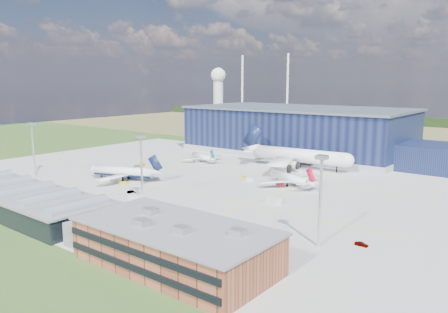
# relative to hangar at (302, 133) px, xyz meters

# --- Properties ---
(ground) EXTENTS (600.00, 600.00, 0.00)m
(ground) POSITION_rel_hangar_xyz_m (-2.81, -94.80, -11.62)
(ground) COLOR #2E501E
(ground) RESTS_ON ground
(apron) EXTENTS (220.00, 160.00, 0.08)m
(apron) POSITION_rel_hangar_xyz_m (-2.81, -84.80, -11.59)
(apron) COLOR gray
(apron) RESTS_ON ground
(farmland) EXTENTS (600.00, 220.00, 0.01)m
(farmland) POSITION_rel_hangar_xyz_m (-2.81, 125.20, -11.62)
(farmland) COLOR olive
(farmland) RESTS_ON ground
(treeline) EXTENTS (600.00, 8.00, 8.00)m
(treeline) POSITION_rel_hangar_xyz_m (-2.81, 205.20, -7.62)
(treeline) COLOR black
(treeline) RESTS_ON ground
(horizon_dressing) EXTENTS (440.20, 18.00, 70.00)m
(horizon_dressing) POSITION_rel_hangar_xyz_m (-194.11, 199.58, 22.58)
(horizon_dressing) COLOR silver
(horizon_dressing) RESTS_ON ground
(hangar) EXTENTS (145.00, 62.00, 26.10)m
(hangar) POSITION_rel_hangar_xyz_m (0.00, 0.00, 0.00)
(hangar) COLOR black
(hangar) RESTS_ON ground
(ops_building) EXTENTS (46.00, 23.00, 10.90)m
(ops_building) POSITION_rel_hangar_xyz_m (52.20, -154.81, -6.82)
(ops_building) COLOR brown
(ops_building) RESTS_ON ground
(glass_concourse) EXTENTS (78.00, 23.00, 8.60)m
(glass_concourse) POSITION_rel_hangar_xyz_m (-9.26, -154.80, -7.93)
(glass_concourse) COLOR black
(glass_concourse) RESTS_ON ground
(light_mast_west) EXTENTS (2.60, 2.60, 23.00)m
(light_mast_west) POSITION_rel_hangar_xyz_m (-62.81, -124.80, 3.82)
(light_mast_west) COLOR silver
(light_mast_west) RESTS_ON ground
(light_mast_center) EXTENTS (2.60, 2.60, 23.00)m
(light_mast_center) POSITION_rel_hangar_xyz_m (7.19, -124.80, 3.82)
(light_mast_center) COLOR silver
(light_mast_center) RESTS_ON ground
(light_mast_east) EXTENTS (2.60, 2.60, 23.00)m
(light_mast_east) POSITION_rel_hangar_xyz_m (72.19, -124.80, 3.82)
(light_mast_east) COLOR silver
(light_mast_east) RESTS_ON ground
(airliner_navy) EXTENTS (43.52, 43.08, 11.13)m
(airliner_navy) POSITION_rel_hangar_xyz_m (-25.24, -106.80, -6.05)
(airliner_navy) COLOR white
(airliner_navy) RESTS_ON ground
(airliner_red) EXTENTS (37.07, 36.76, 9.22)m
(airliner_red) POSITION_rel_hangar_xyz_m (34.42, -72.80, -7.01)
(airliner_red) COLOR white
(airliner_red) RESTS_ON ground
(airliner_widebody) EXTENTS (62.34, 61.17, 19.04)m
(airliner_widebody) POSITION_rel_hangar_xyz_m (20.36, -39.80, -2.10)
(airliner_widebody) COLOR white
(airliner_widebody) RESTS_ON ground
(airliner_regional) EXTENTS (29.86, 29.56, 7.62)m
(airliner_regional) POSITION_rel_hangar_xyz_m (-26.90, -54.80, -7.80)
(airliner_regional) COLOR white
(airliner_regional) RESTS_ON ground
(gse_tug_a) EXTENTS (2.10, 3.42, 1.42)m
(gse_tug_a) POSITION_rel_hangar_xyz_m (-42.82, -81.61, -10.90)
(gse_tug_a) COLOR gold
(gse_tug_a) RESTS_ON ground
(gse_tug_b) EXTENTS (2.89, 3.38, 1.24)m
(gse_tug_b) POSITION_rel_hangar_xyz_m (-18.37, -112.66, -11.00)
(gse_tug_b) COLOR gold
(gse_tug_b) RESTS_ON ground
(gse_van_a) EXTENTS (6.04, 3.88, 2.44)m
(gse_van_a) POSITION_rel_hangar_xyz_m (43.01, -99.01, -10.40)
(gse_van_a) COLOR silver
(gse_van_a) RESTS_ON ground
(gse_cart_a) EXTENTS (3.36, 3.90, 1.42)m
(gse_cart_a) POSITION_rel_hangar_xyz_m (17.22, -76.74, -10.91)
(gse_cart_a) COLOR silver
(gse_cart_a) RESTS_ON ground
(gse_tug_c) EXTENTS (2.80, 3.38, 1.27)m
(gse_tug_c) POSITION_rel_hangar_xyz_m (14.20, -75.81, -10.98)
(gse_tug_c) COLOR gold
(gse_tug_c) RESTS_ON ground
(gse_cart_b) EXTENTS (3.55, 3.01, 1.31)m
(gse_cart_b) POSITION_rel_hangar_xyz_m (25.08, -48.44, -10.96)
(gse_cart_b) COLOR silver
(gse_cart_b) RESTS_ON ground
(gse_van_c) EXTENTS (5.46, 2.64, 2.62)m
(gse_van_c) POSITION_rel_hangar_xyz_m (5.33, -126.16, -10.31)
(gse_van_c) COLOR silver
(gse_van_c) RESTS_ON ground
(car_a) EXTENTS (3.43, 1.46, 1.16)m
(car_a) POSITION_rel_hangar_xyz_m (80.55, -118.06, -11.04)
(car_a) COLOR #99999E
(car_a) RESTS_ON ground
(car_b) EXTENTS (4.12, 1.58, 1.34)m
(car_b) POSITION_rel_hangar_xyz_m (-4.13, -120.02, -10.95)
(car_b) COLOR #99999E
(car_b) RESTS_ON ground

